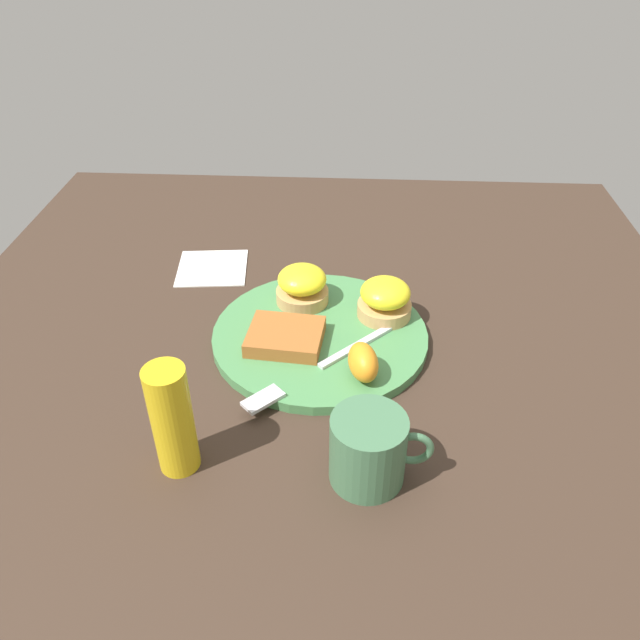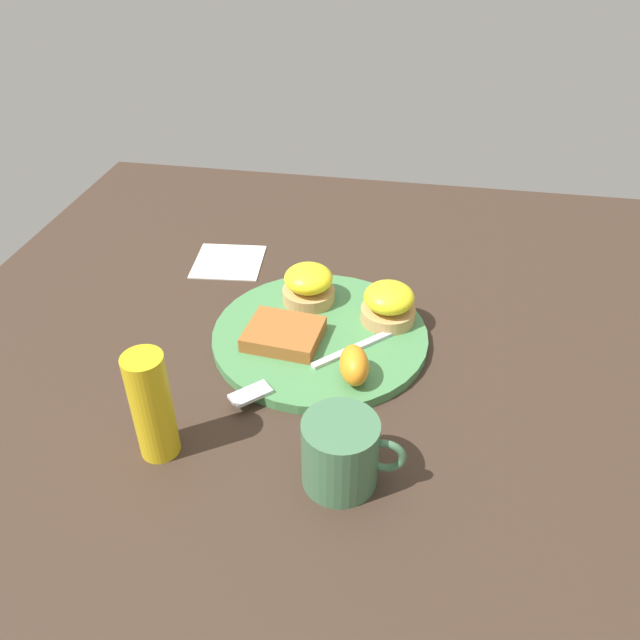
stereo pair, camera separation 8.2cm
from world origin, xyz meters
TOP-DOWN VIEW (x-y plane):
  - ground_plane at (0.00, 0.00)m, footprint 1.10×1.10m
  - plate at (0.00, 0.00)m, footprint 0.29×0.29m
  - sandwich_benedict_left at (0.09, 0.04)m, footprint 0.08×0.08m
  - sandwich_benedict_right at (-0.03, 0.07)m, footprint 0.08×0.08m
  - hashbrown_patty at (-0.04, -0.03)m, footprint 0.11×0.09m
  - orange_wedge at (0.06, -0.09)m, footprint 0.05×0.07m
  - fork at (-0.00, -0.08)m, footprint 0.19×0.18m
  - cup at (0.06, -0.23)m, footprint 0.11×0.08m
  - napkin at (-0.19, 0.18)m, footprint 0.12×0.12m
  - condiment_bottle at (-0.14, -0.23)m, footprint 0.04×0.04m

SIDE VIEW (x-z plane):
  - ground_plane at x=0.00m, z-range 0.00..0.00m
  - napkin at x=-0.19m, z-range 0.00..0.00m
  - plate at x=0.00m, z-range 0.00..0.01m
  - fork at x=0.00m, z-range 0.01..0.02m
  - hashbrown_patty at x=-0.04m, z-range 0.01..0.03m
  - orange_wedge at x=0.06m, z-range 0.01..0.06m
  - cup at x=0.06m, z-range 0.00..0.08m
  - sandwich_benedict_left at x=0.09m, z-range 0.01..0.07m
  - sandwich_benedict_right at x=-0.03m, z-range 0.01..0.07m
  - condiment_bottle at x=-0.14m, z-range 0.00..0.13m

